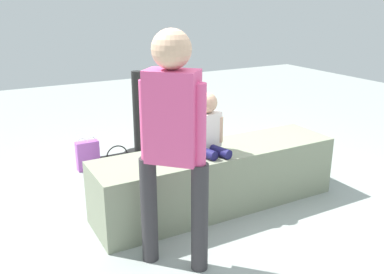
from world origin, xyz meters
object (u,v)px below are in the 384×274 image
party_cup_red (220,154)px  handbag_black_leather (118,166)px  water_bottle_far_side (187,149)px  cake_plate (179,158)px  adult_standing (173,132)px  cake_box_white (210,145)px  water_bottle_near_gift (110,187)px  child_seated (207,127)px  gift_bag (88,155)px

party_cup_red → handbag_black_leather: handbag_black_leather is taller
handbag_black_leather → water_bottle_far_side: bearing=9.4°
cake_plate → party_cup_red: bearing=44.5°
adult_standing → cake_box_white: (1.34, 1.75, -0.85)m
adult_standing → party_cup_red: (1.29, 1.47, -0.86)m
cake_plate → water_bottle_near_gift: cake_plate is taller
party_cup_red → adult_standing: bearing=-131.3°
party_cup_red → handbag_black_leather: (-1.15, 0.05, 0.07)m
adult_standing → water_bottle_far_side: size_ratio=6.46×
water_bottle_far_side → party_cup_red: size_ratio=2.10×
cake_box_white → water_bottle_far_side: bearing=-166.2°
water_bottle_near_gift → cake_box_white: bearing=22.1°
water_bottle_near_gift → handbag_black_leather: bearing=59.8°
child_seated → handbag_black_leather: 1.22m
adult_standing → handbag_black_leather: size_ratio=4.49×
gift_bag → cake_box_white: bearing=-5.6°
water_bottle_near_gift → handbag_black_leather: size_ratio=0.53×
child_seated → cake_box_white: (0.76, 1.20, -0.66)m
child_seated → cake_plate: (-0.28, -0.07, -0.19)m
water_bottle_far_side → cake_box_white: water_bottle_far_side is taller
adult_standing → cake_box_white: size_ratio=5.34×
cake_plate → cake_box_white: cake_plate is taller
water_bottle_far_side → handbag_black_leather: (-0.84, -0.14, 0.01)m
gift_bag → cake_plate: bearing=-76.3°
cake_box_white → handbag_black_leather: size_ratio=0.84×
gift_bag → party_cup_red: gift_bag is taller
water_bottle_near_gift → cake_plate: bearing=-63.8°
child_seated → handbag_black_leather: child_seated is taller
adult_standing → handbag_black_leather: adult_standing is taller
party_cup_red → water_bottle_far_side: bearing=148.5°
child_seated → gift_bag: (-0.63, 1.34, -0.57)m
gift_bag → party_cup_red: bearing=-17.2°
adult_standing → cake_plate: size_ratio=6.81×
cake_plate → adult_standing: bearing=-120.9°
cake_plate → water_bottle_far_side: (0.69, 1.18, -0.42)m
cake_plate → water_bottle_near_gift: (-0.34, 0.70, -0.45)m
child_seated → water_bottle_near_gift: child_seated is taller
water_bottle_near_gift → party_cup_red: size_ratio=1.61×
water_bottle_near_gift → child_seated: bearing=-45.3°
child_seated → water_bottle_near_gift: bearing=134.7°
handbag_black_leather → child_seated: bearing=-66.0°
cake_plate → party_cup_red: 1.49m
child_seated → party_cup_red: (0.72, 0.92, -0.67)m
child_seated → gift_bag: bearing=115.1°
cake_box_white → cake_plate: bearing=-129.6°
gift_bag → water_bottle_far_side: size_ratio=1.47×
cake_plate → handbag_black_leather: (-0.15, 1.04, -0.41)m
water_bottle_far_side → cake_plate: bearing=-120.3°
water_bottle_far_side → gift_bag: bearing=167.7°
water_bottle_far_side → party_cup_red: (0.31, -0.19, -0.05)m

